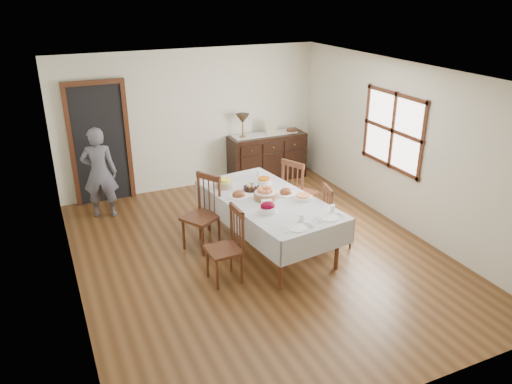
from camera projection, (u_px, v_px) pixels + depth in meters
name	position (u px, v px, depth m)	size (l,w,h in m)	color
ground	(259.00, 254.00, 7.29)	(6.00, 6.00, 0.00)	brown
room_shell	(237.00, 140.00, 6.95)	(5.02, 6.02, 2.65)	silver
dining_table	(268.00, 204.00, 7.19)	(1.50, 2.49, 0.81)	silver
chair_left_near	(228.00, 245.00, 6.48)	(0.44, 0.44, 1.02)	#4E2717
chair_left_far	(203.00, 212.00, 7.31)	(0.63, 0.63, 1.11)	#4E2717
chair_right_near	(335.00, 216.00, 7.37)	(0.48, 0.48, 0.95)	#4E2717
chair_right_far	(297.00, 190.00, 8.10)	(0.60, 0.60, 1.09)	#4E2717
sideboard	(267.00, 157.00, 9.94)	(1.53, 0.56, 0.92)	black
person	(99.00, 170.00, 8.19)	(0.52, 0.33, 1.65)	#585865
bread_basket	(265.00, 194.00, 7.12)	(0.33, 0.33, 0.17)	olive
egg_basket	(251.00, 187.00, 7.44)	(0.23, 0.23, 0.11)	black
ham_platter_a	(239.00, 195.00, 7.19)	(0.29, 0.29, 0.11)	white
ham_platter_b	(286.00, 192.00, 7.28)	(0.31, 0.31, 0.11)	white
beet_bowl	(268.00, 208.00, 6.70)	(0.23, 0.23, 0.15)	white
carrot_bowl	(264.00, 181.00, 7.67)	(0.22, 0.22, 0.10)	white
pineapple_bowl	(224.00, 184.00, 7.51)	(0.26, 0.26, 0.14)	tan
casserole_dish	(303.00, 197.00, 7.12)	(0.26, 0.26, 0.07)	white
butter_dish	(267.00, 202.00, 6.95)	(0.15, 0.11, 0.07)	white
setting_left	(298.00, 225.00, 6.33)	(0.44, 0.31, 0.10)	white
setting_right	(330.00, 215.00, 6.61)	(0.44, 0.31, 0.10)	white
glass_far_a	(229.00, 183.00, 7.60)	(0.06, 0.06, 0.09)	white
glass_far_b	(259.00, 173.00, 7.98)	(0.06, 0.06, 0.10)	white
runner	(265.00, 134.00, 9.78)	(1.30, 0.35, 0.01)	white
table_lamp	(243.00, 119.00, 9.44)	(0.26, 0.26, 0.46)	brown
picture_frame	(271.00, 128.00, 9.68)	(0.22, 0.08, 0.28)	tan
deco_bowl	(292.00, 130.00, 9.95)	(0.20, 0.20, 0.06)	#4E2717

